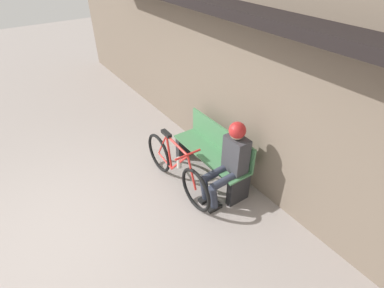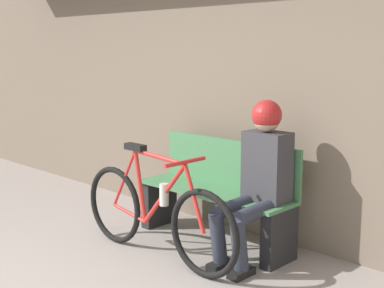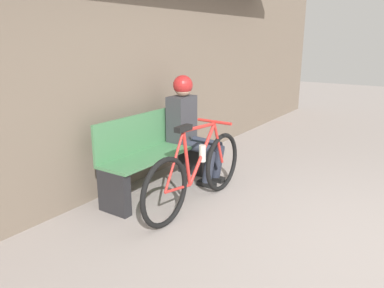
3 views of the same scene
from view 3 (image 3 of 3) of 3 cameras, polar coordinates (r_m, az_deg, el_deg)
The scene contains 5 objects.
ground_plane at distance 3.40m, azimuth 24.60°, elevation -14.82°, with size 24.00×24.00×0.00m, color gray.
storefront_wall at distance 4.18m, azimuth -11.38°, elevation 15.67°, with size 12.00×0.56×3.20m.
park_bench_near at distance 4.15m, azimuth -5.79°, elevation -1.86°, with size 1.45×0.42×0.86m.
bicycle at distance 3.75m, azimuth 0.74°, elevation -4.36°, with size 1.68×0.40×0.88m.
person_seated at distance 4.40m, azimuth -0.50°, elevation 3.51°, with size 0.34×0.64×1.25m.
Camera 3 is at (-2.95, -0.35, 1.65)m, focal length 35.00 mm.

